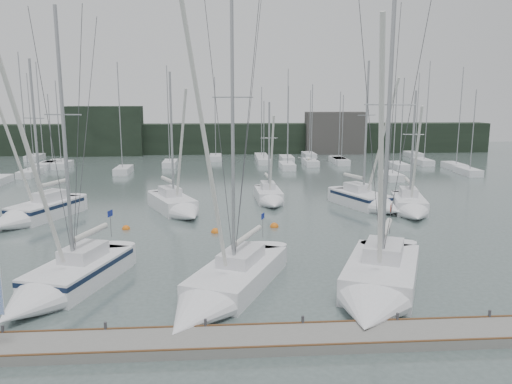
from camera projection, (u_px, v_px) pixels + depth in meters
ground at (249, 295)px, 24.49m from camera, size 160.00×160.00×0.00m
dock at (256, 340)px, 19.55m from camera, size 24.00×2.00×0.40m
far_treeline at (228, 139)px, 84.74m from camera, size 90.00×4.00×5.00m
far_building_left at (105, 131)px, 81.10m from camera, size 12.00×3.00×8.00m
far_building_right at (335, 133)px, 83.85m from camera, size 10.00×3.00×7.00m
mast_forest at (250, 163)px, 69.26m from camera, size 61.35×26.08×14.72m
sailboat_near_left at (59, 284)px, 24.28m from camera, size 5.52×9.40×14.75m
sailboat_near_center at (219, 291)px, 23.58m from camera, size 7.01×10.74×16.25m
sailboat_near_right at (377, 288)px, 23.69m from camera, size 7.05×10.36×15.63m
sailboat_mid_a at (32, 214)px, 38.58m from camera, size 5.89×9.09×13.24m
sailboat_mid_b at (178, 207)px, 41.15m from camera, size 5.65×8.57×12.35m
sailboat_mid_c at (270, 198)px, 45.12m from camera, size 2.40×6.71×9.76m
sailboat_mid_d at (370, 202)px, 43.05m from camera, size 5.46×8.16×13.39m
sailboat_mid_e at (411, 208)px, 41.19m from camera, size 4.08×7.99×10.83m
buoy_a at (215, 232)px, 35.72m from camera, size 0.64×0.64×0.64m
buoy_b at (274, 227)px, 37.22m from camera, size 0.65×0.65×0.65m
buoy_c at (126, 229)px, 36.62m from camera, size 0.59×0.59×0.59m
seagull at (308, 159)px, 25.18m from camera, size 0.99×0.44×0.20m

